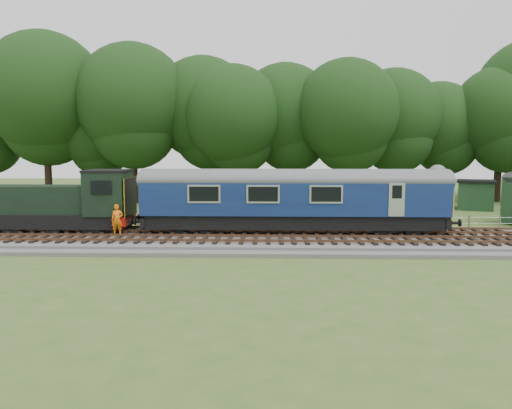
{
  "coord_description": "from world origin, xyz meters",
  "views": [
    {
      "loc": [
        2.99,
        -28.42,
        5.37
      ],
      "look_at": [
        2.04,
        1.4,
        2.0
      ],
      "focal_mm": 35.0,
      "sensor_mm": 36.0,
      "label": 1
    }
  ],
  "objects": [
    {
      "name": "worker",
      "position": [
        -5.97,
        -0.11,
        1.25
      ],
      "size": [
        0.73,
        0.55,
        1.8
      ],
      "primitive_type": "imported",
      "rotation": [
        0.0,
        0.0,
        0.2
      ],
      "color": "orange",
      "rests_on": "ballast"
    },
    {
      "name": "tree_line",
      "position": [
        0.0,
        22.0,
        0.0
      ],
      "size": [
        70.0,
        8.0,
        18.0
      ],
      "primitive_type": null,
      "color": "black",
      "rests_on": "ground"
    },
    {
      "name": "ground",
      "position": [
        0.0,
        0.0,
        0.0
      ],
      "size": [
        120.0,
        120.0,
        0.0
      ],
      "primitive_type": "plane",
      "color": "#395720",
      "rests_on": "ground"
    },
    {
      "name": "track_north",
      "position": [
        0.0,
        1.4,
        0.42
      ],
      "size": [
        67.2,
        2.4,
        0.21
      ],
      "color": "black",
      "rests_on": "ballast"
    },
    {
      "name": "dmu_railcar",
      "position": [
        4.3,
        1.4,
        2.61
      ],
      "size": [
        18.05,
        2.86,
        3.88
      ],
      "color": "black",
      "rests_on": "ground"
    },
    {
      "name": "shunter_loco",
      "position": [
        -9.63,
        1.4,
        1.97
      ],
      "size": [
        8.91,
        2.6,
        3.38
      ],
      "color": "black",
      "rests_on": "ground"
    },
    {
      "name": "track_south",
      "position": [
        0.0,
        -1.6,
        0.42
      ],
      "size": [
        67.2,
        2.4,
        0.21
      ],
      "color": "black",
      "rests_on": "ballast"
    },
    {
      "name": "shed",
      "position": [
        20.97,
        15.94,
        1.31
      ],
      "size": [
        4.09,
        4.09,
        2.58
      ],
      "rotation": [
        0.0,
        0.0,
        -0.37
      ],
      "color": "#1B3B20",
      "rests_on": "ground"
    },
    {
      "name": "fence",
      "position": [
        0.0,
        4.5,
        0.0
      ],
      "size": [
        64.0,
        0.12,
        1.0
      ],
      "primitive_type": null,
      "color": "#6B6054",
      "rests_on": "ground"
    },
    {
      "name": "ballast",
      "position": [
        0.0,
        0.0,
        0.17
      ],
      "size": [
        70.0,
        7.0,
        0.35
      ],
      "primitive_type": "cube",
      "color": "#4C4C4F",
      "rests_on": "ground"
    }
  ]
}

